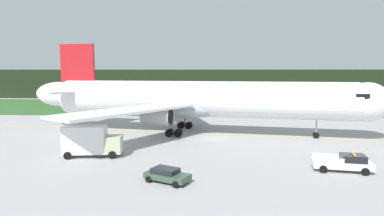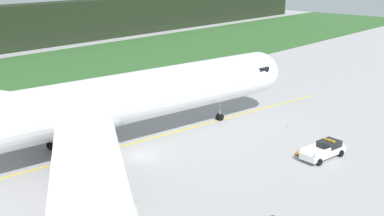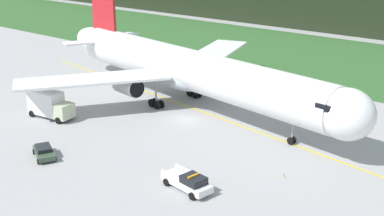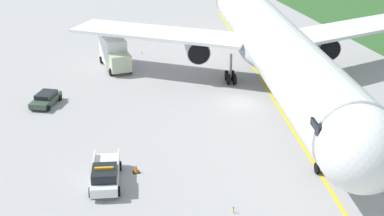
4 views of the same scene
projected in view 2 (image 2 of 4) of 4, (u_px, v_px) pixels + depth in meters
name	position (u px, v px, depth m)	size (l,w,h in m)	color
ground	(141.00, 155.00, 52.79)	(320.00, 320.00, 0.00)	#A29FA1
taxiway_centerline_main	(101.00, 152.00, 53.84)	(76.17, 0.30, 0.01)	yellow
airliner	(95.00, 106.00, 51.93)	(58.35, 44.09, 14.87)	white
ops_pickup_truck	(324.00, 150.00, 51.96)	(5.92, 2.98, 1.94)	white
apron_cone	(298.00, 152.00, 52.88)	(0.54, 0.54, 0.68)	black
taxiway_edge_light_east	(288.00, 125.00, 61.79)	(0.12, 0.12, 0.48)	yellow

